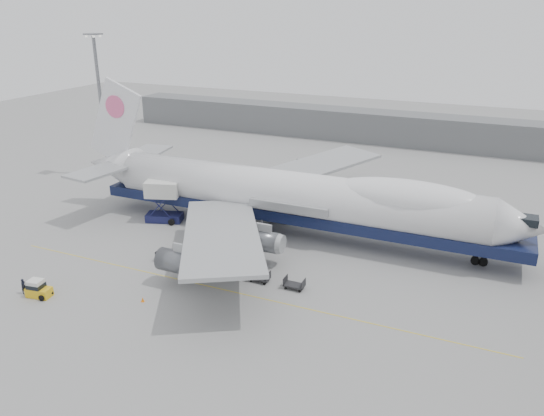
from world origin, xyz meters
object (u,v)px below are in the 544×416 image
at_px(ground_worker, 24,286).
at_px(catering_truck, 163,199).
at_px(baggage_tug, 38,289).
at_px(airliner, 295,195).

bearing_deg(ground_worker, catering_truck, -2.80).
bearing_deg(baggage_tug, ground_worker, 177.52).
bearing_deg(baggage_tug, airliner, 46.56).
height_order(airliner, baggage_tug, airliner).
height_order(airliner, catering_truck, airliner).
relative_size(catering_truck, baggage_tug, 2.18).
height_order(catering_truck, ground_worker, catering_truck).
bearing_deg(ground_worker, baggage_tug, -82.48).
height_order(airliner, ground_worker, airliner).
bearing_deg(airliner, catering_truck, -169.80).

